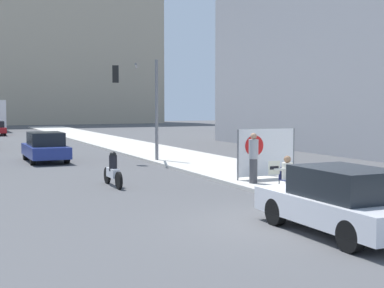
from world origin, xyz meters
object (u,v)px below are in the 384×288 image
object	(u,v)px
protest_banner	(266,152)
motorcycle_on_road	(113,171)
seated_protester	(288,174)
traffic_light_pole	(140,93)
parked_car_curbside	(341,201)
pedestrian_behind	(262,153)
car_on_road_nearest	(45,147)
jogger_on_sidewalk	(253,157)

from	to	relation	value
protest_banner	motorcycle_on_road	world-z (taller)	protest_banner
seated_protester	protest_banner	world-z (taller)	protest_banner
traffic_light_pole	parked_car_curbside	world-z (taller)	traffic_light_pole
traffic_light_pole	motorcycle_on_road	distance (m)	8.44
seated_protester	parked_car_curbside	size ratio (longest dim) A/B	0.28
pedestrian_behind	traffic_light_pole	size ratio (longest dim) A/B	0.34
seated_protester	pedestrian_behind	bearing A→B (deg)	88.79
protest_banner	car_on_road_nearest	world-z (taller)	protest_banner
seated_protester	traffic_light_pole	bearing A→B (deg)	114.73
motorcycle_on_road	protest_banner	bearing A→B (deg)	-12.53
protest_banner	parked_car_curbside	world-z (taller)	protest_banner
seated_protester	car_on_road_nearest	xyz separation A→B (m)	(-5.06, 13.88, -0.00)
seated_protester	jogger_on_sidewalk	bearing A→B (deg)	105.38
jogger_on_sidewalk	parked_car_curbside	distance (m)	7.03
protest_banner	parked_car_curbside	distance (m)	8.14
seated_protester	motorcycle_on_road	size ratio (longest dim) A/B	0.57
seated_protester	jogger_on_sidewalk	size ratio (longest dim) A/B	0.67
parked_car_curbside	motorcycle_on_road	world-z (taller)	parked_car_curbside
jogger_on_sidewalk	pedestrian_behind	size ratio (longest dim) A/B	1.03
pedestrian_behind	jogger_on_sidewalk	bearing A→B (deg)	39.94
jogger_on_sidewalk	seated_protester	bearing A→B (deg)	93.94
seated_protester	traffic_light_pole	size ratio (longest dim) A/B	0.24
seated_protester	jogger_on_sidewalk	world-z (taller)	jogger_on_sidewalk
parked_car_curbside	pedestrian_behind	bearing A→B (deg)	68.87
parked_car_curbside	protest_banner	bearing A→B (deg)	69.41
protest_banner	traffic_light_pole	bearing A→B (deg)	103.79
pedestrian_behind	car_on_road_nearest	size ratio (longest dim) A/B	0.40
traffic_light_pole	motorcycle_on_road	size ratio (longest dim) A/B	2.40
parked_car_curbside	car_on_road_nearest	distance (m)	18.54
parked_car_curbside	seated_protester	bearing A→B (deg)	69.83
seated_protester	motorcycle_on_road	bearing A→B (deg)	154.08
pedestrian_behind	car_on_road_nearest	bearing A→B (deg)	-65.44
pedestrian_behind	protest_banner	distance (m)	1.14
jogger_on_sidewalk	parked_car_curbside	xyz separation A→B (m)	(-1.83, -6.79, -0.29)
traffic_light_pole	pedestrian_behind	bearing A→B (deg)	-70.95
protest_banner	traffic_light_pole	size ratio (longest dim) A/B	0.50
jogger_on_sidewalk	parked_car_curbside	size ratio (longest dim) A/B	0.42
motorcycle_on_road	pedestrian_behind	bearing A→B (deg)	-1.89
pedestrian_behind	traffic_light_pole	distance (m)	8.13
jogger_on_sidewalk	traffic_light_pole	bearing A→B (deg)	-74.23
pedestrian_behind	motorcycle_on_road	bearing A→B (deg)	-12.76
jogger_on_sidewalk	traffic_light_pole	distance (m)	9.55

